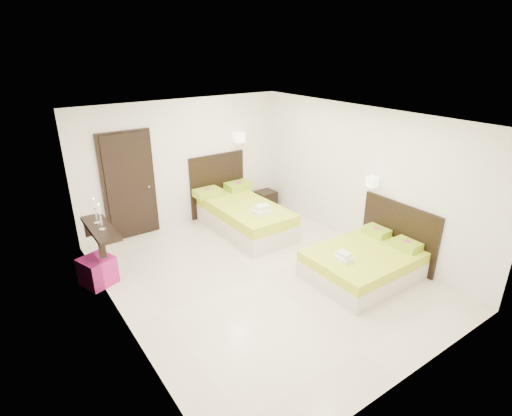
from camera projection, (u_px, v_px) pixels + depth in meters
floor at (261, 276)px, 6.67m from camera, size 5.50×5.50×0.00m
bed_single at (242, 213)px, 8.25m from camera, size 1.33×2.22×1.83m
bed_double at (366, 261)px, 6.60m from camera, size 1.77×1.50×1.46m
nightstand at (266, 199)px, 9.41m from camera, size 0.45×0.41×0.39m
ottoman at (98, 271)px, 6.37m from camera, size 0.58×0.58×0.46m
door at (129, 186)px, 7.67m from camera, size 1.02×0.15×2.14m
console_shelf at (100, 229)px, 6.46m from camera, size 0.35×1.20×0.78m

